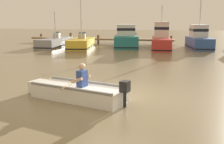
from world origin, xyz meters
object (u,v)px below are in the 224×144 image
object	(u,v)px
moored_boat_teal	(126,39)
moored_boat_grey	(55,42)
moored_boat_blue	(199,40)
rowboat_with_person	(77,91)
moored_boat_red	(161,38)
moored_boat_yellow	(81,43)

from	to	relation	value
moored_boat_teal	moored_boat_grey	bearing A→B (deg)	-171.00
moored_boat_blue	rowboat_with_person	bearing A→B (deg)	-104.72
moored_boat_blue	moored_boat_teal	bearing A→B (deg)	-175.32
rowboat_with_person	moored_boat_red	world-z (taller)	moored_boat_red
moored_boat_yellow	moored_boat_teal	distance (m)	4.13
moored_boat_yellow	moored_boat_red	distance (m)	7.22
moored_boat_teal	moored_boat_red	xyz separation A→B (m)	(3.22, 0.10, 0.07)
rowboat_with_person	moored_boat_blue	xyz separation A→B (m)	(4.57, 17.39, 0.54)
moored_boat_teal	moored_boat_blue	size ratio (longest dim) A/B	1.04
moored_boat_yellow	moored_boat_blue	distance (m)	10.49
moored_boat_red	moored_boat_blue	bearing A→B (deg)	7.49
moored_boat_teal	moored_boat_red	size ratio (longest dim) A/B	0.71
rowboat_with_person	moored_boat_yellow	xyz separation A→B (m)	(-5.69, 15.25, 0.15)
moored_boat_teal	moored_boat_red	world-z (taller)	moored_boat_red
moored_boat_grey	moored_boat_blue	bearing A→B (deg)	6.88
moored_boat_grey	moored_boat_blue	xyz separation A→B (m)	(13.12, 1.58, 0.40)
moored_boat_yellow	moored_boat_red	bearing A→B (deg)	13.70
rowboat_with_person	moored_boat_red	bearing A→B (deg)	85.60
moored_boat_red	moored_boat_blue	world-z (taller)	moored_boat_blue
rowboat_with_person	moored_boat_grey	xyz separation A→B (m)	(-8.56, 15.80, 0.14)
rowboat_with_person	moored_boat_teal	distance (m)	16.97
moored_boat_yellow	moored_boat_blue	bearing A→B (deg)	11.75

